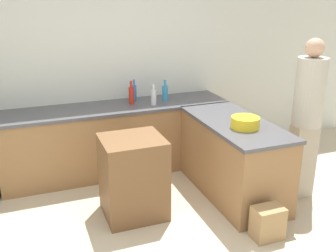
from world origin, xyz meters
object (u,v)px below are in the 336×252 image
at_px(mixing_bowl, 245,122).
at_px(vinegar_bottle_clear, 154,97).
at_px(hot_sauce_bottle, 131,95).
at_px(person_at_peninsula, 307,114).
at_px(paper_bag, 268,223).
at_px(dish_soap_bottle, 165,92).
at_px(island_table, 133,177).
at_px(water_bottle_blue, 134,92).

relative_size(mixing_bowl, vinegar_bottle_clear, 1.12).
bearing_deg(hot_sauce_bottle, mixing_bowl, -56.64).
bearing_deg(person_at_peninsula, vinegar_bottle_clear, 135.87).
relative_size(mixing_bowl, paper_bag, 0.92).
distance_m(vinegar_bottle_clear, paper_bag, 2.09).
relative_size(vinegar_bottle_clear, dish_soap_bottle, 0.99).
bearing_deg(person_at_peninsula, dish_soap_bottle, 127.56).
bearing_deg(dish_soap_bottle, island_table, -124.21).
height_order(island_table, vinegar_bottle_clear, vinegar_bottle_clear).
distance_m(hot_sauce_bottle, person_at_peninsula, 2.11).
xyz_separation_m(mixing_bowl, water_bottle_blue, (-0.78, 1.47, 0.05)).
bearing_deg(paper_bag, hot_sauce_bottle, 110.68).
xyz_separation_m(mixing_bowl, dish_soap_bottle, (-0.41, 1.33, 0.05)).
bearing_deg(island_table, dish_soap_bottle, 55.79).
relative_size(hot_sauce_bottle, person_at_peninsula, 0.17).
relative_size(mixing_bowl, water_bottle_blue, 1.08).
xyz_separation_m(vinegar_bottle_clear, hot_sauce_bottle, (-0.25, 0.15, 0.01)).
bearing_deg(vinegar_bottle_clear, island_table, -119.90).
height_order(mixing_bowl, vinegar_bottle_clear, vinegar_bottle_clear).
bearing_deg(water_bottle_blue, mixing_bowl, -61.85).
bearing_deg(paper_bag, person_at_peninsula, 35.34).
distance_m(mixing_bowl, vinegar_bottle_clear, 1.32).
bearing_deg(vinegar_bottle_clear, mixing_bowl, -62.16).
relative_size(vinegar_bottle_clear, paper_bag, 0.82).
height_order(vinegar_bottle_clear, dish_soap_bottle, dish_soap_bottle).
distance_m(water_bottle_blue, hot_sauce_bottle, 0.17).
distance_m(mixing_bowl, paper_bag, 1.04).
xyz_separation_m(vinegar_bottle_clear, paper_bag, (0.51, -1.85, -0.83)).
bearing_deg(island_table, person_at_peninsula, -8.97).
relative_size(island_table, paper_bag, 2.63).
relative_size(island_table, person_at_peninsula, 0.48).
relative_size(vinegar_bottle_clear, person_at_peninsula, 0.15).
distance_m(mixing_bowl, water_bottle_blue, 1.66).
relative_size(water_bottle_blue, dish_soap_bottle, 1.02).
bearing_deg(vinegar_bottle_clear, dish_soap_bottle, 37.06).
height_order(vinegar_bottle_clear, paper_bag, vinegar_bottle_clear).
height_order(water_bottle_blue, person_at_peninsula, person_at_peninsula).
bearing_deg(hot_sauce_bottle, person_at_peninsula, -42.28).
xyz_separation_m(dish_soap_bottle, paper_bag, (0.29, -2.01, -0.83)).
bearing_deg(mixing_bowl, vinegar_bottle_clear, 117.84).
xyz_separation_m(person_at_peninsula, paper_bag, (-0.81, -0.57, -0.82)).
bearing_deg(person_at_peninsula, water_bottle_blue, 133.31).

